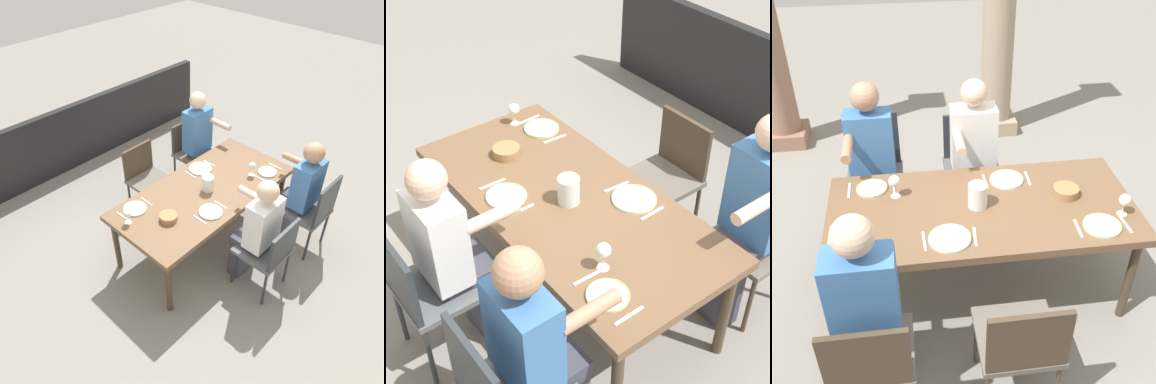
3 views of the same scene
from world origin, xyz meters
TOP-DOWN VIEW (x-y plane):
  - ground_plane at (0.00, 0.00)m, footprint 16.00×16.00m
  - dining_table at (0.00, 0.00)m, footprint 1.97×0.93m
  - chair_west_south at (-0.71, -0.88)m, footprint 0.44×0.44m
  - chair_mid_north at (0.06, 0.88)m, footprint 0.44×0.44m
  - chair_mid_south at (0.06, -0.88)m, footprint 0.44×0.44m
  - diner_woman_green at (-0.72, 0.69)m, footprint 0.35×0.49m
  - diner_man_white at (0.06, 0.70)m, footprint 0.35×0.49m
  - diner_guest_third at (-0.72, -0.71)m, footprint 0.35×0.49m
  - plate_0 at (-0.70, 0.29)m, footprint 0.21×0.21m
  - wine_glass_0 at (-0.55, 0.19)m, footprint 0.08×0.08m
  - fork_0 at (-0.85, 0.29)m, footprint 0.02×0.17m
  - spoon_0 at (-0.55, 0.29)m, footprint 0.02×0.17m
  - plate_1 at (-0.24, -0.29)m, footprint 0.26×0.26m
  - fork_1 at (-0.39, -0.29)m, footprint 0.02×0.17m
  - spoon_1 at (-0.09, -0.29)m, footprint 0.03×0.17m
  - plate_2 at (0.22, 0.27)m, footprint 0.23×0.23m
  - fork_2 at (0.07, 0.27)m, footprint 0.02×0.17m
  - spoon_2 at (0.37, 0.27)m, footprint 0.02×0.17m
  - plate_3 at (0.69, -0.30)m, footprint 0.23×0.23m
  - wine_glass_3 at (0.85, -0.20)m, footprint 0.08×0.08m
  - fork_3 at (0.54, -0.30)m, footprint 0.02×0.17m
  - spoon_3 at (0.84, -0.30)m, footprint 0.03×0.17m
  - water_pitcher at (-0.03, 0.01)m, footprint 0.12×0.12m
  - bread_basket at (0.57, 0.05)m, footprint 0.17×0.17m

SIDE VIEW (x-z plane):
  - ground_plane at x=0.00m, z-range 0.00..0.00m
  - chair_mid_south at x=0.06m, z-range 0.08..0.93m
  - chair_west_south at x=-0.71m, z-range 0.08..0.94m
  - chair_mid_north at x=0.06m, z-range 0.09..0.97m
  - dining_table at x=0.00m, z-range 0.31..1.04m
  - diner_man_white at x=0.06m, z-range 0.04..1.32m
  - diner_woman_green at x=-0.72m, z-range 0.05..1.34m
  - diner_guest_third at x=-0.72m, z-range 0.04..1.37m
  - fork_0 at x=-0.85m, z-range 0.73..0.74m
  - spoon_0 at x=-0.55m, z-range 0.73..0.74m
  - fork_1 at x=-0.39m, z-range 0.73..0.74m
  - spoon_1 at x=-0.09m, z-range 0.73..0.74m
  - fork_2 at x=0.07m, z-range 0.73..0.74m
  - spoon_2 at x=0.37m, z-range 0.73..0.74m
  - fork_3 at x=0.54m, z-range 0.73..0.74m
  - spoon_3 at x=0.84m, z-range 0.73..0.74m
  - plate_1 at x=-0.24m, z-range 0.73..0.75m
  - plate_2 at x=0.22m, z-range 0.73..0.75m
  - plate_3 at x=0.69m, z-range 0.73..0.75m
  - plate_0 at x=-0.70m, z-range 0.73..0.75m
  - bread_basket at x=0.57m, z-range 0.73..0.79m
  - water_pitcher at x=-0.03m, z-range 0.72..0.88m
  - wine_glass_3 at x=0.85m, z-range 0.76..0.91m
  - wine_glass_0 at x=-0.55m, z-range 0.77..0.93m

